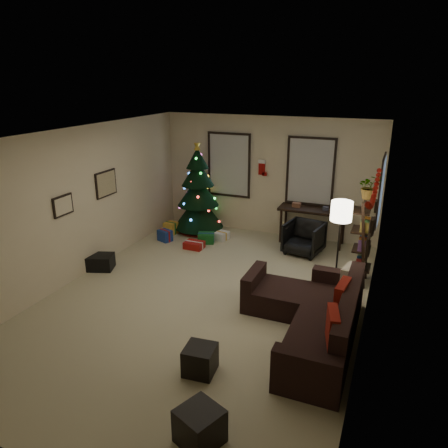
{
  "coord_description": "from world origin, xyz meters",
  "views": [
    {
      "loc": [
        2.7,
        -5.73,
        3.52
      ],
      "look_at": [
        0.1,
        0.6,
        1.15
      ],
      "focal_mm": 34.43,
      "sensor_mm": 36.0,
      "label": 1
    }
  ],
  "objects_px": {
    "desk_chair": "(304,238)",
    "bookshelf": "(363,243)",
    "christmas_tree": "(198,194)",
    "sofa": "(314,317)",
    "desk": "(313,213)"
  },
  "relations": [
    {
      "from": "christmas_tree",
      "to": "sofa",
      "type": "xyz_separation_m",
      "value": [
        3.4,
        -3.31,
        -0.63
      ]
    },
    {
      "from": "desk_chair",
      "to": "bookshelf",
      "type": "distance_m",
      "value": 1.6
    },
    {
      "from": "christmas_tree",
      "to": "desk_chair",
      "type": "height_order",
      "value": "christmas_tree"
    },
    {
      "from": "desk",
      "to": "christmas_tree",
      "type": "bearing_deg",
      "value": -175.06
    },
    {
      "from": "bookshelf",
      "to": "desk_chair",
      "type": "bearing_deg",
      "value": 142.32
    },
    {
      "from": "sofa",
      "to": "desk",
      "type": "distance_m",
      "value": 3.64
    },
    {
      "from": "desk_chair",
      "to": "sofa",
      "type": "bearing_deg",
      "value": -64.43
    },
    {
      "from": "bookshelf",
      "to": "desk",
      "type": "bearing_deg",
      "value": 126.68
    },
    {
      "from": "desk",
      "to": "bookshelf",
      "type": "relative_size",
      "value": 0.95
    },
    {
      "from": "desk_chair",
      "to": "bookshelf",
      "type": "height_order",
      "value": "bookshelf"
    },
    {
      "from": "sofa",
      "to": "desk",
      "type": "xyz_separation_m",
      "value": [
        -0.75,
        3.53,
        0.43
      ]
    },
    {
      "from": "desk_chair",
      "to": "bookshelf",
      "type": "relative_size",
      "value": 0.44
    },
    {
      "from": "sofa",
      "to": "desk_chair",
      "type": "relative_size",
      "value": 3.71
    },
    {
      "from": "desk",
      "to": "bookshelf",
      "type": "distance_m",
      "value": 1.99
    },
    {
      "from": "christmas_tree",
      "to": "desk_chair",
      "type": "xyz_separation_m",
      "value": [
        2.61,
        -0.42,
        -0.56
      ]
    }
  ]
}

